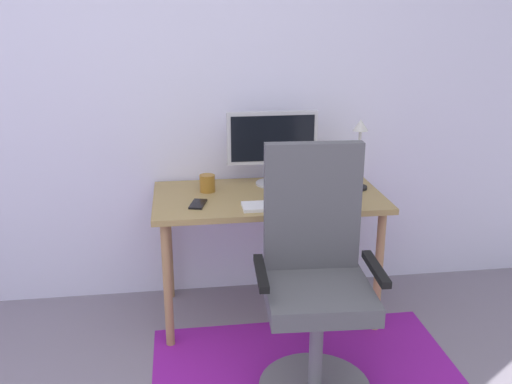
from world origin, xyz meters
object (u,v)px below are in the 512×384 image
at_px(desk, 268,209).
at_px(cell_phone, 198,204).
at_px(computer_mouse, 350,199).
at_px(coffee_cup, 207,183).
at_px(office_chair, 315,295).
at_px(keyboard, 285,205).
at_px(monitor, 272,141).
at_px(desk_lamp, 359,146).

distance_m(desk, cell_phone, 0.40).
relative_size(computer_mouse, coffee_cup, 1.13).
height_order(desk, office_chair, office_chair).
xyz_separation_m(coffee_cup, office_chair, (0.41, -0.78, -0.28)).
xyz_separation_m(keyboard, coffee_cup, (-0.37, 0.30, 0.04)).
height_order(monitor, desk_lamp, monitor).
xyz_separation_m(desk_lamp, office_chair, (-0.40, -0.72, -0.48)).
bearing_deg(computer_mouse, desk, 155.79).
bearing_deg(monitor, cell_phone, -145.71).
relative_size(monitor, office_chair, 0.45).
bearing_deg(computer_mouse, desk_lamp, 63.82).
distance_m(computer_mouse, coffee_cup, 0.76).
relative_size(cell_phone, desk_lamp, 0.36).
relative_size(monitor, computer_mouse, 4.79).
xyz_separation_m(monitor, cell_phone, (-0.43, -0.29, -0.24)).
bearing_deg(desk_lamp, coffee_cup, 175.39).
bearing_deg(coffee_cup, cell_phone, -105.64).
height_order(computer_mouse, coffee_cup, coffee_cup).
bearing_deg(cell_phone, monitor, 49.00).
xyz_separation_m(coffee_cup, desk_lamp, (0.81, -0.07, 0.19)).
relative_size(coffee_cup, office_chair, 0.08).
height_order(desk, monitor, monitor).
bearing_deg(desk_lamp, keyboard, -151.82).
bearing_deg(computer_mouse, monitor, 134.47).
distance_m(coffee_cup, office_chair, 0.93).
xyz_separation_m(monitor, coffee_cup, (-0.37, -0.08, -0.20)).
height_order(desk, coffee_cup, coffee_cup).
relative_size(desk, cell_phone, 8.63).
distance_m(desk, keyboard, 0.23).
height_order(computer_mouse, desk_lamp, desk_lamp).
distance_m(desk_lamp, office_chair, 0.95).
height_order(desk, keyboard, keyboard).
height_order(monitor, keyboard, monitor).
bearing_deg(office_chair, monitor, 96.40).
bearing_deg(cell_phone, keyboard, 2.90).
relative_size(keyboard, office_chair, 0.39).
bearing_deg(keyboard, computer_mouse, 4.61).
xyz_separation_m(keyboard, desk_lamp, (0.45, 0.24, 0.23)).
height_order(desk, computer_mouse, computer_mouse).
bearing_deg(desk, monitor, 74.30).
bearing_deg(desk_lamp, office_chair, -119.14).
distance_m(keyboard, office_chair, 0.54).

